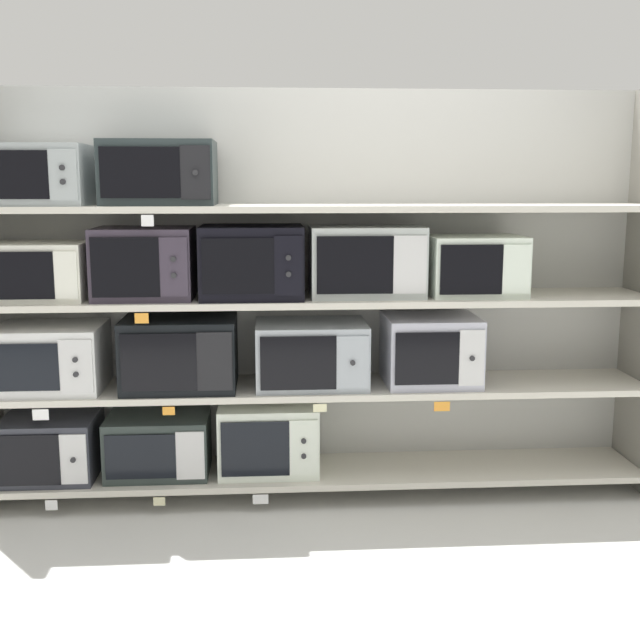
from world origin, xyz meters
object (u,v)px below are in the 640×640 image
Objects in this scene: microwave_10 at (366,261)px; microwave_13 at (160,173)px; microwave_9 at (252,262)px; microwave_6 at (430,350)px; microwave_7 at (40,271)px; microwave_8 at (145,263)px; microwave_3 at (51,357)px; microwave_0 at (51,446)px; microwave_1 at (159,445)px; microwave_2 at (268,437)px; microwave_5 at (311,354)px; microwave_4 at (180,352)px; microwave_11 at (475,266)px; microwave_12 at (37,175)px.

microwave_10 is 1.03m from microwave_13.
microwave_6 is at bearing -0.00° from microwave_9.
microwave_9 reaches higher than microwave_7.
microwave_10 reaches higher than microwave_8.
microwave_7 reaches higher than microwave_3.
microwave_1 is at bearing 0.04° from microwave_0.
microwave_8 is (-0.56, -0.00, 0.85)m from microwave_2.
microwave_5 is 1.11× the size of microwave_9.
microwave_8 is 0.95× the size of microwave_9.
microwave_10 is at bearing 0.00° from microwave_0.
microwave_3 is at bearing 179.98° from microwave_13.
microwave_10 is at bearing -0.01° from microwave_1.
microwave_5 reaches higher than microwave_1.
microwave_10 is 1.06× the size of microwave_13.
microwave_0 is 1.88m from microwave_6.
microwave_1 is 0.86m from microwave_5.
microwave_3 is 1.80m from microwave_6.
microwave_11 is (1.40, -0.00, 0.40)m from microwave_4.
microwave_1 is 1.09× the size of microwave_6.
microwave_8 reaches higher than microwave_7.
microwave_8 reaches higher than microwave_6.
microwave_10 is 1.20× the size of microwave_11.
microwave_7 is at bearing 177.47° from microwave_0.
microwave_6 is at bearing 0.00° from microwave_4.
microwave_3 reaches higher than microwave_1.
microwave_6 is at bearing 0.00° from microwave_12.
microwave_0 is 0.94× the size of microwave_12.
microwave_11 is at bearing -0.01° from microwave_3.
microwave_1 is at bearing 179.97° from microwave_5.
microwave_8 is (-1.35, -0.00, 0.43)m from microwave_6.
microwave_6 is at bearing 0.00° from microwave_13.
microwave_12 is at bearing 0.57° from microwave_7.
microwave_3 is at bearing 179.98° from microwave_2.
microwave_7 reaches higher than microwave_1.
microwave_3 reaches higher than microwave_0.
microwave_0 is 1.04m from microwave_2.
microwave_10 is 1.14× the size of microwave_12.
microwave_5 is 1.17× the size of microwave_8.
microwave_6 is 1.52m from microwave_13.
microwave_12 is at bearing 0.73° from microwave_0.
microwave_5 is 0.89m from microwave_8.
microwave_2 reaches higher than microwave_0.
microwave_1 is 1.29m from microwave_13.
microwave_10 reaches higher than microwave_5.
microwave_1 is at bearing 0.57° from microwave_8.
microwave_2 is 1.01× the size of microwave_9.
microwave_5 is (0.21, -0.00, 0.41)m from microwave_2.
microwave_3 is at bearing 179.98° from microwave_4.
microwave_5 is 1.05× the size of microwave_13.
microwave_11 reaches higher than microwave_4.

